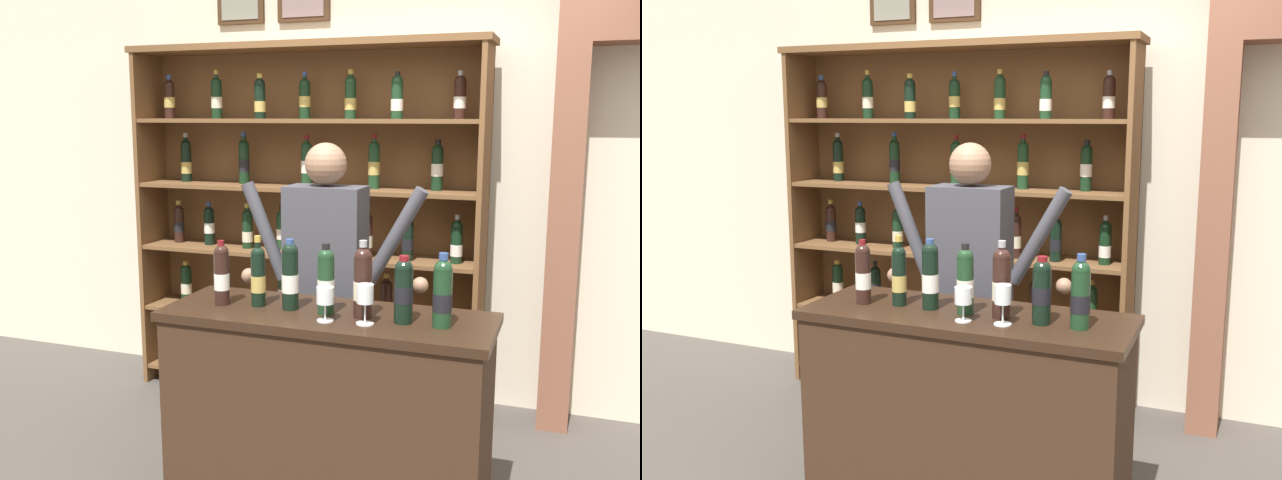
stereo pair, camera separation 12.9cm
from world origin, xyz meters
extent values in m
cube|color=beige|center=(0.00, 1.65, 1.80)|extent=(12.00, 0.16, 3.59)
cube|color=#422B19|center=(-1.16, 1.56, 2.55)|extent=(0.33, 0.02, 0.27)
cube|color=gray|center=(-1.16, 1.54, 2.55)|extent=(0.27, 0.01, 0.22)
cube|color=brown|center=(-1.73, 1.29, 1.13)|extent=(0.03, 0.36, 2.25)
cube|color=brown|center=(0.49, 1.29, 1.13)|extent=(0.03, 0.36, 2.25)
cube|color=brown|center=(-0.62, 1.46, 1.13)|extent=(2.25, 0.02, 2.25)
cube|color=brown|center=(-0.62, 1.29, 0.12)|extent=(2.19, 0.34, 0.03)
cylinder|color=black|center=(-1.47, 1.33, 0.23)|extent=(0.07, 0.07, 0.21)
sphere|color=black|center=(-1.47, 1.33, 0.34)|extent=(0.07, 0.07, 0.07)
cylinder|color=black|center=(-1.47, 1.33, 0.36)|extent=(0.03, 0.03, 0.06)
cylinder|color=black|center=(-1.47, 1.33, 0.38)|extent=(0.03, 0.03, 0.03)
cylinder|color=beige|center=(-1.47, 1.33, 0.22)|extent=(0.07, 0.07, 0.07)
cylinder|color=#19381E|center=(-1.05, 1.29, 0.23)|extent=(0.07, 0.07, 0.20)
sphere|color=#19381E|center=(-1.05, 1.29, 0.33)|extent=(0.07, 0.07, 0.07)
cylinder|color=#19381E|center=(-1.05, 1.29, 0.37)|extent=(0.03, 0.03, 0.08)
cylinder|color=navy|center=(-1.05, 1.29, 0.40)|extent=(0.04, 0.04, 0.03)
cylinder|color=silver|center=(-1.05, 1.29, 0.22)|extent=(0.07, 0.07, 0.06)
cylinder|color=#19381E|center=(-0.67, 1.27, 0.23)|extent=(0.07, 0.07, 0.21)
sphere|color=#19381E|center=(-0.67, 1.27, 0.35)|extent=(0.07, 0.07, 0.07)
cylinder|color=#19381E|center=(-0.67, 1.27, 0.38)|extent=(0.03, 0.03, 0.08)
cylinder|color=maroon|center=(-0.67, 1.27, 0.42)|extent=(0.03, 0.03, 0.03)
cylinder|color=tan|center=(-0.67, 1.27, 0.24)|extent=(0.07, 0.07, 0.07)
cylinder|color=black|center=(-0.22, 1.30, 0.23)|extent=(0.07, 0.07, 0.21)
sphere|color=black|center=(-0.22, 1.30, 0.34)|extent=(0.07, 0.07, 0.07)
cylinder|color=black|center=(-0.22, 1.30, 0.38)|extent=(0.03, 0.03, 0.08)
cylinder|color=#B79338|center=(-0.22, 1.30, 0.41)|extent=(0.03, 0.03, 0.03)
cylinder|color=silver|center=(-0.22, 1.30, 0.22)|extent=(0.07, 0.07, 0.07)
cylinder|color=black|center=(0.27, 1.31, 0.24)|extent=(0.07, 0.07, 0.21)
sphere|color=black|center=(0.27, 1.31, 0.35)|extent=(0.07, 0.07, 0.07)
cylinder|color=black|center=(0.27, 1.31, 0.38)|extent=(0.03, 0.03, 0.08)
cylinder|color=navy|center=(0.27, 1.31, 0.41)|extent=(0.03, 0.03, 0.03)
cylinder|color=black|center=(0.27, 1.31, 0.22)|extent=(0.07, 0.07, 0.07)
cube|color=brown|center=(-0.62, 1.29, 0.53)|extent=(2.19, 0.34, 0.02)
cylinder|color=black|center=(-1.50, 1.31, 0.66)|extent=(0.07, 0.07, 0.22)
sphere|color=black|center=(-1.50, 1.31, 0.78)|extent=(0.07, 0.07, 0.07)
cylinder|color=black|center=(-1.50, 1.31, 0.80)|extent=(0.03, 0.03, 0.06)
cylinder|color=#B79338|center=(-1.50, 1.31, 0.82)|extent=(0.04, 0.04, 0.03)
cylinder|color=beige|center=(-1.50, 1.31, 0.64)|extent=(0.08, 0.08, 0.07)
cylinder|color=black|center=(-1.19, 1.29, 0.66)|extent=(0.07, 0.07, 0.23)
sphere|color=black|center=(-1.19, 1.29, 0.78)|extent=(0.07, 0.07, 0.07)
cylinder|color=black|center=(-1.19, 1.29, 0.81)|extent=(0.03, 0.03, 0.07)
cylinder|color=black|center=(-1.19, 1.29, 0.84)|extent=(0.03, 0.03, 0.03)
cylinder|color=black|center=(-1.19, 1.29, 0.67)|extent=(0.08, 0.08, 0.07)
cylinder|color=#19381E|center=(-0.78, 1.33, 0.66)|extent=(0.07, 0.07, 0.22)
sphere|color=#19381E|center=(-0.78, 1.33, 0.77)|extent=(0.07, 0.07, 0.07)
cylinder|color=#19381E|center=(-0.78, 1.33, 0.79)|extent=(0.03, 0.03, 0.06)
cylinder|color=#B79338|center=(-0.78, 1.33, 0.81)|extent=(0.03, 0.03, 0.03)
cylinder|color=silver|center=(-0.78, 1.33, 0.66)|extent=(0.08, 0.08, 0.07)
cylinder|color=#19381E|center=(-0.41, 1.33, 0.66)|extent=(0.07, 0.07, 0.23)
sphere|color=#19381E|center=(-0.41, 1.33, 0.78)|extent=(0.07, 0.07, 0.07)
cylinder|color=#19381E|center=(-0.41, 1.33, 0.81)|extent=(0.03, 0.03, 0.08)
cylinder|color=black|center=(-0.41, 1.33, 0.84)|extent=(0.03, 0.03, 0.03)
cylinder|color=beige|center=(-0.41, 1.33, 0.65)|extent=(0.08, 0.08, 0.07)
cylinder|color=black|center=(-0.08, 1.31, 0.66)|extent=(0.07, 0.07, 0.23)
sphere|color=black|center=(-0.08, 1.31, 0.78)|extent=(0.07, 0.07, 0.07)
cylinder|color=black|center=(-0.08, 1.31, 0.82)|extent=(0.03, 0.03, 0.08)
cylinder|color=#B79338|center=(-0.08, 1.31, 0.84)|extent=(0.03, 0.03, 0.03)
cylinder|color=silver|center=(-0.08, 1.31, 0.64)|extent=(0.08, 0.08, 0.07)
cylinder|color=#19381E|center=(0.28, 1.28, 0.66)|extent=(0.07, 0.07, 0.24)
sphere|color=#19381E|center=(0.28, 1.28, 0.79)|extent=(0.07, 0.07, 0.07)
cylinder|color=#19381E|center=(0.28, 1.28, 0.82)|extent=(0.03, 0.03, 0.08)
cylinder|color=#B79338|center=(0.28, 1.28, 0.85)|extent=(0.03, 0.03, 0.03)
cylinder|color=tan|center=(0.28, 1.28, 0.64)|extent=(0.08, 0.08, 0.08)
cube|color=brown|center=(-0.62, 1.29, 0.95)|extent=(2.19, 0.34, 0.02)
cylinder|color=black|center=(-1.54, 1.32, 1.07)|extent=(0.07, 0.07, 0.21)
sphere|color=black|center=(-1.54, 1.32, 1.18)|extent=(0.07, 0.07, 0.07)
cylinder|color=black|center=(-1.54, 1.32, 1.21)|extent=(0.03, 0.03, 0.07)
cylinder|color=#B79338|center=(-1.54, 1.32, 1.23)|extent=(0.03, 0.03, 0.03)
cylinder|color=black|center=(-1.54, 1.32, 1.07)|extent=(0.07, 0.07, 0.07)
cylinder|color=black|center=(-1.30, 1.31, 1.07)|extent=(0.07, 0.07, 0.21)
sphere|color=black|center=(-1.30, 1.31, 1.18)|extent=(0.07, 0.07, 0.07)
cylinder|color=black|center=(-1.30, 1.31, 1.21)|extent=(0.03, 0.03, 0.07)
cylinder|color=navy|center=(-1.30, 1.31, 1.24)|extent=(0.03, 0.03, 0.03)
cylinder|color=silver|center=(-1.30, 1.31, 1.08)|extent=(0.07, 0.07, 0.07)
cylinder|color=black|center=(-1.01, 1.28, 1.07)|extent=(0.07, 0.07, 0.21)
sphere|color=black|center=(-1.01, 1.28, 1.18)|extent=(0.07, 0.07, 0.07)
cylinder|color=black|center=(-1.01, 1.28, 1.21)|extent=(0.03, 0.03, 0.08)
cylinder|color=#B79338|center=(-1.01, 1.28, 1.24)|extent=(0.03, 0.03, 0.03)
cylinder|color=beige|center=(-1.01, 1.28, 1.04)|extent=(0.07, 0.07, 0.07)
cylinder|color=#19381E|center=(-0.79, 1.33, 1.07)|extent=(0.07, 0.07, 0.21)
sphere|color=#19381E|center=(-0.79, 1.33, 1.18)|extent=(0.07, 0.07, 0.07)
cylinder|color=#19381E|center=(-0.79, 1.33, 1.21)|extent=(0.03, 0.03, 0.07)
cylinder|color=black|center=(-0.79, 1.33, 1.24)|extent=(0.03, 0.03, 0.03)
cylinder|color=silver|center=(-0.79, 1.33, 1.06)|extent=(0.07, 0.07, 0.07)
cylinder|color=black|center=(-0.50, 1.33, 1.07)|extent=(0.07, 0.07, 0.21)
sphere|color=black|center=(-0.50, 1.33, 1.18)|extent=(0.07, 0.07, 0.07)
cylinder|color=black|center=(-0.50, 1.33, 1.22)|extent=(0.03, 0.03, 0.08)
cylinder|color=#99999E|center=(-0.50, 1.33, 1.25)|extent=(0.03, 0.03, 0.03)
cylinder|color=silver|center=(-0.50, 1.33, 1.07)|extent=(0.07, 0.07, 0.07)
cylinder|color=black|center=(-0.19, 1.25, 1.08)|extent=(0.07, 0.07, 0.23)
sphere|color=black|center=(-0.19, 1.25, 1.20)|extent=(0.07, 0.07, 0.07)
cylinder|color=black|center=(-0.19, 1.25, 1.23)|extent=(0.03, 0.03, 0.08)
cylinder|color=maroon|center=(-0.19, 1.25, 1.26)|extent=(0.04, 0.04, 0.03)
cylinder|color=beige|center=(-0.19, 1.25, 1.06)|extent=(0.07, 0.07, 0.07)
cylinder|color=black|center=(0.06, 1.25, 1.07)|extent=(0.07, 0.07, 0.22)
sphere|color=black|center=(0.06, 1.25, 1.19)|extent=(0.07, 0.07, 0.07)
cylinder|color=black|center=(0.06, 1.25, 1.21)|extent=(0.03, 0.03, 0.07)
cylinder|color=navy|center=(0.06, 1.25, 1.24)|extent=(0.03, 0.03, 0.03)
cylinder|color=black|center=(0.06, 1.25, 1.06)|extent=(0.07, 0.07, 0.07)
cylinder|color=black|center=(0.35, 1.27, 1.07)|extent=(0.07, 0.07, 0.21)
sphere|color=black|center=(0.35, 1.27, 1.18)|extent=(0.07, 0.07, 0.07)
cylinder|color=black|center=(0.35, 1.27, 1.21)|extent=(0.03, 0.03, 0.07)
cylinder|color=#99999E|center=(0.35, 1.27, 1.24)|extent=(0.03, 0.03, 0.03)
cylinder|color=silver|center=(0.35, 1.27, 1.04)|extent=(0.07, 0.07, 0.07)
cube|color=brown|center=(-0.62, 1.29, 1.37)|extent=(2.19, 0.34, 0.02)
cylinder|color=black|center=(-1.48, 1.33, 1.50)|extent=(0.07, 0.07, 0.24)
sphere|color=black|center=(-1.48, 1.33, 1.62)|extent=(0.07, 0.07, 0.07)
cylinder|color=black|center=(-1.48, 1.33, 1.66)|extent=(0.03, 0.03, 0.08)
cylinder|color=#99999E|center=(-1.48, 1.33, 1.69)|extent=(0.03, 0.03, 0.03)
cylinder|color=tan|center=(-1.48, 1.33, 1.47)|extent=(0.07, 0.07, 0.08)
cylinder|color=black|center=(-1.05, 1.33, 1.50)|extent=(0.07, 0.07, 0.24)
sphere|color=black|center=(-1.05, 1.33, 1.63)|extent=(0.07, 0.07, 0.07)
cylinder|color=black|center=(-1.05, 1.33, 1.67)|extent=(0.03, 0.03, 0.08)
cylinder|color=navy|center=(-1.05, 1.33, 1.70)|extent=(0.03, 0.03, 0.03)
cylinder|color=black|center=(-1.05, 1.33, 1.50)|extent=(0.07, 0.07, 0.08)
cylinder|color=#19381E|center=(-0.60, 1.31, 1.50)|extent=(0.07, 0.07, 0.24)
sphere|color=#19381E|center=(-0.60, 1.31, 1.63)|extent=(0.07, 0.07, 0.07)
cylinder|color=#19381E|center=(-0.60, 1.31, 1.66)|extent=(0.03, 0.03, 0.07)
cylinder|color=maroon|center=(-0.60, 1.31, 1.68)|extent=(0.03, 0.03, 0.03)
cylinder|color=silver|center=(-0.60, 1.31, 1.50)|extent=(0.07, 0.07, 0.08)
cylinder|color=#19381E|center=(-0.17, 1.31, 1.50)|extent=(0.07, 0.07, 0.25)
sphere|color=#19381E|center=(-0.17, 1.31, 1.63)|extent=(0.07, 0.07, 0.07)
cylinder|color=#19381E|center=(-0.17, 1.31, 1.67)|extent=(0.03, 0.03, 0.08)
cylinder|color=maroon|center=(-0.17, 1.31, 1.70)|extent=(0.03, 0.03, 0.03)
cylinder|color=tan|center=(-0.17, 1.31, 1.50)|extent=(0.07, 0.07, 0.08)
cylinder|color=black|center=(0.21, 1.33, 1.49)|extent=(0.07, 0.07, 0.23)
sphere|color=black|center=(0.21, 1.33, 1.62)|extent=(0.07, 0.07, 0.07)
cylinder|color=black|center=(0.21, 1.33, 1.64)|extent=(0.03, 0.03, 0.06)
cylinder|color=black|center=(0.21, 1.33, 1.66)|extent=(0.03, 0.03, 0.03)
cylinder|color=silver|center=(0.21, 1.33, 1.50)|extent=(0.07, 0.07, 0.07)
cube|color=brown|center=(-0.62, 1.29, 1.78)|extent=(2.19, 0.34, 0.02)
cylinder|color=black|center=(-1.58, 1.31, 1.90)|extent=(0.07, 0.07, 0.21)
sphere|color=black|center=(-1.58, 1.31, 2.01)|extent=(0.07, 0.07, 0.07)
cylinder|color=black|center=(-1.58, 1.31, 2.04)|extent=(0.03, 0.03, 0.07)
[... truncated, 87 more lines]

